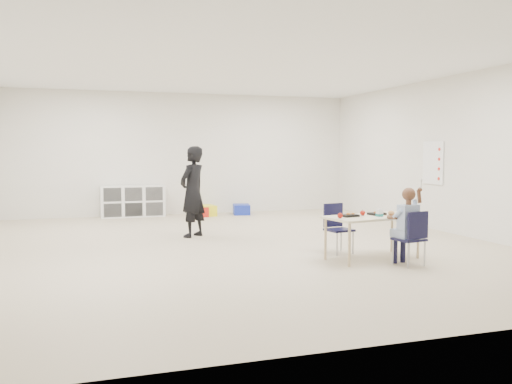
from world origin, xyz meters
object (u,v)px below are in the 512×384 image
object	(u,v)px
chair_near	(409,238)
adult	(193,192)
child	(409,222)
table	(372,237)
cubby_shelf	(133,201)

from	to	relation	value
chair_near	adult	bearing A→B (deg)	115.12
chair_near	child	bearing A→B (deg)	0.00
table	child	distance (m)	0.62
cubby_shelf	adult	xyz separation A→B (m)	(0.72, -3.21, 0.43)
chair_near	child	distance (m)	0.20
table	cubby_shelf	world-z (taller)	cubby_shelf
table	child	bearing A→B (deg)	-74.55
child	cubby_shelf	size ratio (longest dim) A/B	0.80
child	adult	xyz separation A→B (m)	(-2.19, 3.13, 0.22)
table	adult	size ratio (longest dim) A/B	0.89
cubby_shelf	child	bearing A→B (deg)	-65.33
chair_near	cubby_shelf	size ratio (longest dim) A/B	0.51
chair_near	child	size ratio (longest dim) A/B	0.63
adult	cubby_shelf	bearing A→B (deg)	-119.57
child	adult	world-z (taller)	adult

